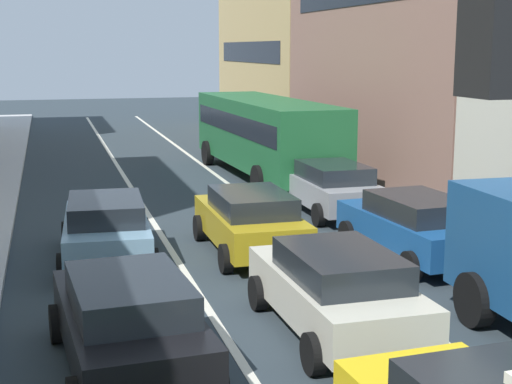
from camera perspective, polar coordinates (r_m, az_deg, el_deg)
lane_stripe_left at (r=24.48m, az=-8.86°, el=-0.49°), size 0.16×60.00×0.01m
lane_stripe_right at (r=25.08m, az=-1.13°, el=-0.09°), size 0.16×60.00×0.01m
building_row_right at (r=28.64m, az=14.79°, el=11.90°), size 7.20×43.90×12.62m
traffic_light_pole at (r=2.96m, az=-15.98°, el=-7.70°), size 3.58×0.38×5.50m
sedan_centre_lane_second at (r=12.78m, az=6.07°, el=-7.23°), size 2.10×4.32×1.49m
wagon_left_lane_second at (r=11.44m, az=-9.60°, el=-9.51°), size 2.29×4.41×1.49m
hatchback_centre_lane_third at (r=17.63m, az=-0.43°, el=-2.12°), size 2.07×4.30×1.49m
sedan_left_lane_third at (r=17.20m, az=-11.23°, el=-2.66°), size 2.26×4.40×1.49m
sedan_right_lane_behind_truck at (r=17.49m, az=11.87°, el=-2.47°), size 2.30×4.41×1.49m
wagon_right_lane_far at (r=21.96m, az=5.73°, el=0.40°), size 2.09×4.31×1.49m
bus_mid_queue_primary at (r=27.83m, az=0.69°, el=4.64°), size 3.09×10.58×2.90m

